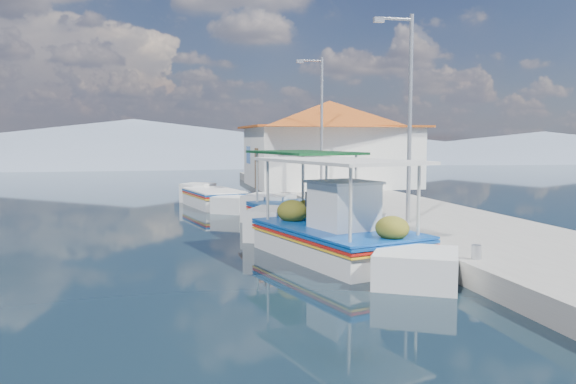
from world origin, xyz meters
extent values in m
plane|color=black|center=(0.00, 0.00, 0.00)|extent=(160.00, 160.00, 0.00)
cube|color=#98978F|center=(5.90, 6.00, 0.25)|extent=(5.00, 44.00, 0.50)
cylinder|color=#A5A8AD|center=(3.80, -3.00, 0.65)|extent=(0.20, 0.20, 0.30)
cylinder|color=#A5A8AD|center=(3.80, 2.00, 0.65)|extent=(0.20, 0.20, 0.30)
cylinder|color=#A5A8AD|center=(3.80, 8.00, 0.65)|extent=(0.20, 0.20, 0.30)
cylinder|color=#A5A8AD|center=(3.80, 14.00, 0.65)|extent=(0.20, 0.20, 0.30)
cube|color=white|center=(1.74, -0.03, 0.23)|extent=(3.48, 5.05, 1.01)
cube|color=white|center=(2.55, 2.91, 0.36)|extent=(2.29, 2.29, 1.11)
cube|color=white|center=(0.95, -2.87, 0.23)|extent=(2.22, 2.22, 0.95)
cube|color=#0B4399|center=(1.74, -0.03, 0.70)|extent=(3.58, 5.20, 0.06)
cube|color=red|center=(1.74, -0.03, 0.61)|extent=(3.58, 5.20, 0.05)
cube|color=yellow|center=(1.74, -0.03, 0.54)|extent=(3.58, 5.20, 0.04)
cube|color=#0B4399|center=(1.74, -0.03, 0.77)|extent=(3.59, 5.17, 0.05)
cube|color=brown|center=(1.74, -0.03, 0.74)|extent=(3.27, 4.91, 0.05)
cube|color=white|center=(1.65, -0.33, 1.32)|extent=(1.60, 1.67, 1.16)
cube|color=silver|center=(1.65, -0.33, 1.93)|extent=(1.74, 1.80, 0.06)
cylinder|color=beige|center=(1.36, 2.08, 1.59)|extent=(0.07, 0.07, 1.69)
cylinder|color=beige|center=(3.15, 1.58, 1.59)|extent=(0.07, 0.07, 1.69)
cylinder|color=beige|center=(0.32, -1.63, 1.59)|extent=(0.07, 0.07, 1.69)
cylinder|color=beige|center=(2.12, -2.13, 1.59)|extent=(0.07, 0.07, 1.69)
cube|color=silver|center=(1.74, -0.03, 2.44)|extent=(3.59, 5.08, 0.07)
ellipsoid|color=#4A5115|center=(1.73, 1.52, 1.04)|extent=(0.80, 0.89, 0.60)
ellipsoid|color=#4A5115|center=(2.58, 1.83, 1.00)|extent=(0.68, 0.75, 0.51)
ellipsoid|color=#4A5115|center=(1.43, -1.92, 1.01)|extent=(0.72, 0.79, 0.54)
sphere|color=#D44C06|center=(2.93, 0.30, 1.54)|extent=(0.42, 0.42, 0.42)
cube|color=white|center=(1.95, 4.06, 0.24)|extent=(3.02, 4.47, 1.05)
cube|color=white|center=(2.53, 6.75, 0.37)|extent=(2.19, 2.19, 1.16)
cube|color=white|center=(1.39, 1.45, 0.24)|extent=(2.13, 2.13, 0.99)
cube|color=#0B4399|center=(1.95, 4.06, 0.73)|extent=(3.11, 4.60, 0.07)
cube|color=red|center=(1.95, 4.06, 0.64)|extent=(3.11, 4.60, 0.06)
cube|color=yellow|center=(1.95, 4.06, 0.56)|extent=(3.11, 4.60, 0.04)
cube|color=#184D91|center=(1.95, 4.06, 0.80)|extent=(3.12, 4.57, 0.06)
cube|color=brown|center=(1.95, 4.06, 0.77)|extent=(2.83, 4.35, 0.06)
cylinder|color=beige|center=(1.46, 5.93, 1.65)|extent=(0.08, 0.08, 1.76)
cylinder|color=beige|center=(3.18, 5.55, 1.65)|extent=(0.08, 0.08, 1.76)
cylinder|color=beige|center=(0.73, 2.56, 1.65)|extent=(0.08, 0.08, 1.76)
cylinder|color=beige|center=(2.45, 2.19, 1.65)|extent=(0.08, 0.08, 1.76)
cube|color=#0A3617|center=(1.95, 4.06, 2.53)|extent=(3.12, 4.49, 0.08)
cube|color=white|center=(-0.16, 11.41, 0.22)|extent=(2.50, 3.72, 0.95)
cube|color=white|center=(0.34, 13.63, 0.34)|extent=(1.78, 1.78, 1.05)
cube|color=white|center=(-0.65, 9.26, 0.22)|extent=(1.73, 1.73, 0.90)
cube|color=#0B4399|center=(-0.16, 11.41, 0.66)|extent=(2.58, 3.83, 0.06)
cube|color=red|center=(-0.16, 11.41, 0.58)|extent=(2.58, 3.83, 0.05)
cube|color=yellow|center=(-0.16, 11.41, 0.51)|extent=(2.58, 3.83, 0.04)
cube|color=white|center=(-0.16, 11.41, 0.73)|extent=(2.59, 3.80, 0.05)
cube|color=brown|center=(-0.16, 11.41, 0.70)|extent=(2.35, 3.62, 0.05)
cube|color=white|center=(6.20, 15.00, 2.00)|extent=(8.00, 6.00, 3.00)
cube|color=#B95419|center=(6.20, 15.00, 3.55)|extent=(8.64, 6.48, 0.10)
pyramid|color=#B95419|center=(6.20, 15.00, 4.20)|extent=(10.49, 10.49, 1.40)
cube|color=brown|center=(2.22, 14.00, 1.50)|extent=(0.06, 1.00, 2.00)
cube|color=#0B4399|center=(2.22, 16.50, 2.10)|extent=(0.06, 1.20, 0.90)
cylinder|color=#A5A8AD|center=(4.60, 2.00, 3.50)|extent=(0.12, 0.12, 6.00)
cylinder|color=#A5A8AD|center=(4.10, 2.00, 6.35)|extent=(1.00, 0.08, 0.08)
cube|color=#A5A8AD|center=(3.60, 2.00, 6.30)|extent=(0.30, 0.14, 0.14)
cylinder|color=#A5A8AD|center=(4.60, 11.00, 3.50)|extent=(0.12, 0.12, 6.00)
cylinder|color=#A5A8AD|center=(4.10, 11.00, 6.35)|extent=(1.00, 0.08, 0.08)
cube|color=#A5A8AD|center=(3.60, 11.00, 6.30)|extent=(0.30, 0.14, 0.14)
cone|color=gray|center=(-5.00, 56.00, 2.45)|extent=(96.00, 96.00, 5.50)
cone|color=gray|center=(25.00, 56.00, 1.60)|extent=(76.80, 76.80, 3.80)
cone|color=gray|center=(50.00, 56.00, 1.80)|extent=(89.60, 89.60, 4.20)
camera|label=1|loc=(-2.61, -13.41, 2.99)|focal=35.65mm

